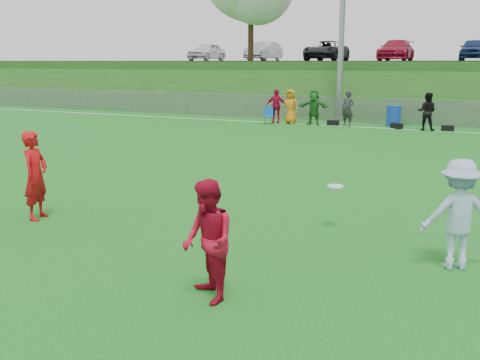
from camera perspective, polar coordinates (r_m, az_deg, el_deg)
The scene contains 14 objects.
ground at distance 9.01m, azimuth -5.33°, elevation -7.21°, with size 120.00×120.00×0.00m, color #135C16.
sideline_far at distance 25.85m, azimuth 15.29°, elevation 5.34°, with size 60.00×0.10×0.01m, color white.
fence at distance 27.75m, azimuth 16.09°, elevation 7.09°, with size 58.00×0.06×1.30m.
berm at distance 38.58m, azimuth 18.85°, elevation 9.58°, with size 120.00×18.00×3.00m, color #174A14.
parking_lot at distance 40.53m, azimuth 19.33°, elevation 11.85°, with size 120.00×12.00×0.10m, color black.
car_row at distance 39.69m, azimuth 17.54°, elevation 13.08°, with size 32.04×5.18×1.44m.
spectator_row at distance 26.36m, azimuth 9.48°, elevation 7.59°, with size 8.21×0.70×1.69m.
gear_bags at distance 25.75m, azimuth 18.13°, elevation 5.42°, with size 7.57×0.56×0.26m.
player_red_left at distance 11.12m, azimuth -20.97°, elevation 0.45°, with size 0.63×0.42×1.74m, color red.
player_red_center at distance 6.85m, azimuth -3.45°, elevation -6.56°, with size 0.77×0.60×1.59m, color #AC0B26.
player_blue at distance 8.52m, azimuth 22.23°, elevation -3.43°, with size 1.07×0.62×1.66m, color #9CB3D9.
frisbee at distance 9.89m, azimuth 10.15°, elevation -0.66°, with size 0.30×0.30×0.03m.
recycling_bin at distance 26.75m, azimuth 16.07°, elevation 6.58°, with size 0.66×0.66×0.98m, color #0F39AD.
camp_chair at distance 26.85m, azimuth 3.05°, elevation 6.53°, with size 0.60×0.61×0.83m.
Camera 1 is at (4.33, -7.30, 3.03)m, focal length 40.00 mm.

